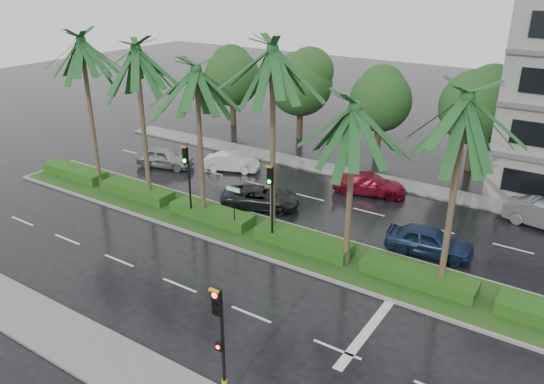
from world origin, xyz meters
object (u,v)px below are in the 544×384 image
Objects in this scene: street_sign at (234,197)px; car_blue at (429,241)px; car_red at (369,184)px; car_silver at (165,157)px; car_white at (232,162)px; signal_median_left at (187,172)px; car_darkgrey at (260,198)px; signal_near at (221,340)px.

car_blue is at bearing 20.67° from street_sign.
street_sign is 0.56× the size of car_red.
car_silver reaches higher than car_white.
signal_median_left is 0.94× the size of car_red.
car_silver reaches higher than car_darkgrey.
signal_median_left is 4.96m from car_darkgrey.
signal_median_left is at bearing -142.50° from car_silver.
car_white is 0.84× the size of car_red.
signal_near is 1.00× the size of signal_median_left.
signal_near reaches higher than car_darkgrey.
signal_near reaches higher than street_sign.
signal_median_left is at bearing 124.90° from car_darkgrey.
signal_near is 13.93m from signal_median_left.
signal_near is 0.93× the size of car_darkgrey.
street_sign is at bearing 103.31° from car_blue.
car_red is 1.08× the size of car_blue.
signal_median_left is 1.05× the size of car_silver.
street_sign is 10.01m from car_red.
car_white is 0.90× the size of car_blue.
street_sign is at bearing 167.82° from car_darkgrey.
signal_median_left is at bearing 135.91° from signal_near.
street_sign is at bearing 3.47° from signal_median_left.
signal_near is 21.88m from car_white.
signal_near is 1.68× the size of street_sign.
car_white is at bearing -80.55° from car_silver.
car_silver is 0.90× the size of car_red.
street_sign is at bearing 125.34° from signal_near.
street_sign is at bearing -162.66° from car_white.
signal_median_left is 1.68× the size of street_sign.
street_sign reaches higher than car_blue.
car_blue is at bearing 79.47° from signal_near.
car_silver is 9.98m from car_darkgrey.
car_darkgrey is 7.21m from car_red.
car_blue is (20.00, -2.00, 0.02)m from car_silver.
street_sign is at bearing -132.95° from car_silver.
car_blue is at bearing -113.63° from car_darkgrey.
car_red is (9.83, 1.50, 0.03)m from car_white.
signal_median_left is 11.78m from car_red.
signal_near is at bearing -164.25° from car_white.
signal_near is at bearing 174.76° from car_red.
car_white is at bearing 28.46° from car_darkgrey.
car_blue is (2.50, 13.45, -1.77)m from signal_near.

